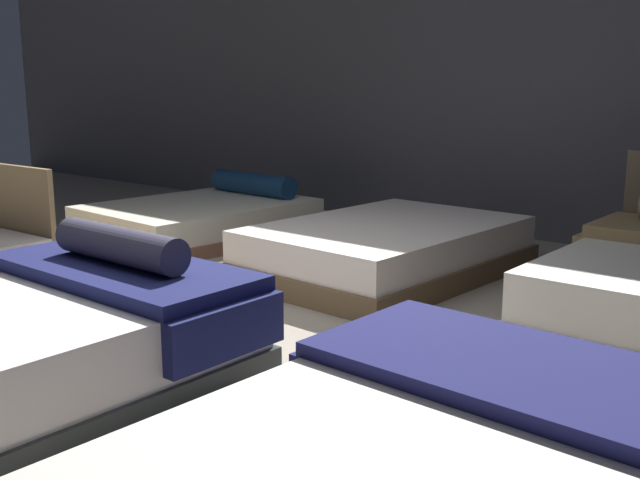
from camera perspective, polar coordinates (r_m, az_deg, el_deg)
ground_plane at (r=4.56m, az=-6.79°, el=-6.79°), size 18.00×18.00×0.02m
showroom_back_wall at (r=7.32m, az=14.98°, el=13.92°), size 18.00×0.06×3.50m
bed_1 at (r=3.78m, az=-22.51°, el=-7.52°), size 1.68×2.10×0.72m
bed_3 at (r=7.15m, az=-9.10°, el=1.62°), size 1.58×2.09×0.57m
bed_4 at (r=5.72m, az=5.17°, el=-0.71°), size 1.54×2.20×0.40m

